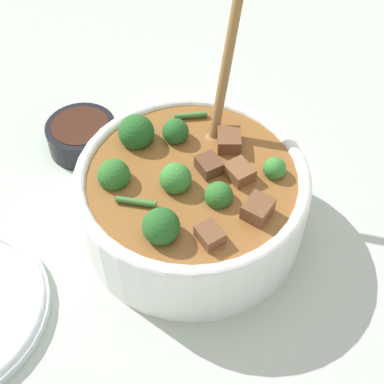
% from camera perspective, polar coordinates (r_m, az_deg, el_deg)
% --- Properties ---
extents(ground_plane, '(4.00, 4.00, 0.00)m').
position_cam_1_polar(ground_plane, '(0.68, -0.00, -3.49)').
color(ground_plane, '#ADBCAD').
extents(stew_bowl, '(0.27, 0.27, 0.27)m').
position_cam_1_polar(stew_bowl, '(0.64, -0.05, -0.36)').
color(stew_bowl, white).
rests_on(stew_bowl, ground_plane).
extents(condiment_bowl, '(0.10, 0.10, 0.04)m').
position_cam_1_polar(condiment_bowl, '(0.77, -11.65, 5.98)').
color(condiment_bowl, black).
rests_on(condiment_bowl, ground_plane).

